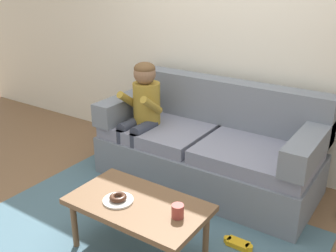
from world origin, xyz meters
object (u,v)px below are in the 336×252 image
Objects in this scene: couch at (209,148)px; mug at (178,211)px; donut at (118,197)px; person_child at (142,108)px; coffee_table at (138,208)px; toy_controller at (238,244)px.

couch is 22.20× the size of mug.
couch is 16.65× the size of donut.
couch is 1.81× the size of person_child.
person_child is at bearing 119.60° from donut.
person_child is at bearing -161.79° from couch.
coffee_table is 0.16m from donut.
coffee_table is at bearing 29.43° from donut.
coffee_table is 0.87× the size of person_child.
donut is at bearing -91.24° from couch.
mug reaches higher than donut.
couch is at bearing 159.13° from toy_controller.
mug is (0.41, -1.18, 0.12)m from couch.
donut reaches higher than toy_controller.
person_child reaches higher than donut.
toy_controller is at bearing -22.89° from person_child.
toy_controller is (0.25, 0.44, -0.44)m from mug.
coffee_table is at bearing -179.08° from mug.
mug is at bearing -43.45° from person_child.
coffee_table reaches higher than toy_controller.
couch reaches higher than mug.
mug is (0.32, 0.01, 0.09)m from coffee_table.
toy_controller is (0.56, 0.44, -0.35)m from coffee_table.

